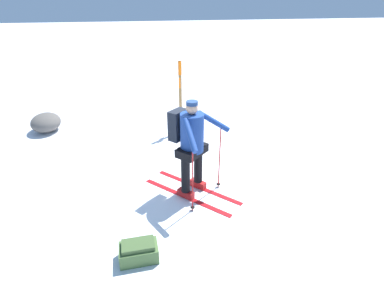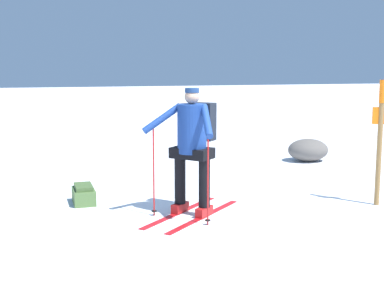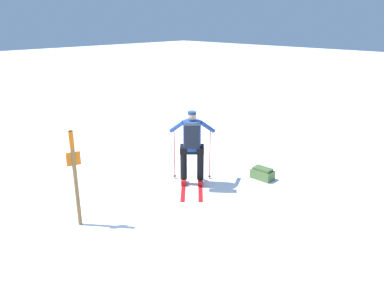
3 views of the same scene
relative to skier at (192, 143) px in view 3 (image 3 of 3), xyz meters
The scene contains 4 objects.
ground_plane 1.26m from the skier, 22.81° to the right, with size 80.00×80.00×0.00m, color white.
skier is the anchor object (origin of this frame).
dropped_backpack 1.88m from the skier, 145.18° to the left, with size 0.32×0.51×0.27m.
trail_marker 2.67m from the skier, ahead, with size 0.24×0.09×1.78m.
Camera 3 is at (4.81, 5.69, 3.57)m, focal length 35.00 mm.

